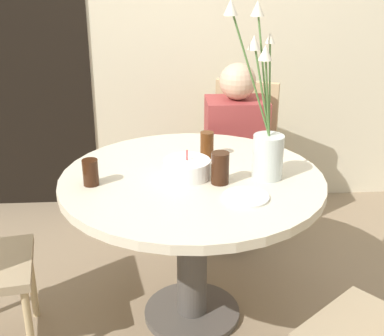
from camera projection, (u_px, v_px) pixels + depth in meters
The scene contains 12 objects.
ground_plane at pixel (192, 315), 2.55m from camera, with size 16.00×16.00×0.00m, color #89755B.
wall_back at pixel (178, 3), 3.24m from camera, with size 8.00×0.05×2.60m.
doorway_panel at pixel (14, 52), 3.26m from camera, with size 0.90×0.01×2.05m.
dining_table at pixel (192, 207), 2.32m from camera, with size 1.13×1.13×0.72m.
chair_near_front at pixel (241, 149), 3.21m from camera, with size 0.52×0.52×0.88m.
birthday_cake at pixel (187, 168), 2.26m from camera, with size 0.20×0.20×0.12m.
flower_vase at pixel (265, 131), 2.19m from camera, with size 0.26×0.26×0.72m.
side_plate at pixel (246, 197), 2.08m from camera, with size 0.18×0.18×0.01m.
drink_glass_0 at pixel (91, 172), 2.17m from camera, with size 0.06×0.06×0.11m.
drink_glass_1 at pixel (207, 145), 2.45m from camera, with size 0.06×0.06×0.12m.
drink_glass_2 at pixel (220, 168), 2.18m from camera, with size 0.07×0.07×0.13m.
person_woman at pixel (235, 159), 3.07m from camera, with size 0.34×0.24×1.04m.
Camera 1 is at (-0.14, -2.07, 1.63)m, focal length 50.00 mm.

